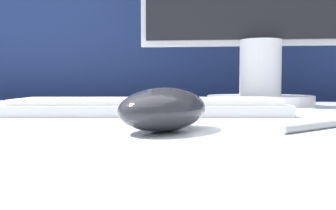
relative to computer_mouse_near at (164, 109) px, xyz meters
name	(u,v)px	position (x,y,z in m)	size (l,w,h in m)	color
partition_panel	(173,140)	(-0.06, 0.74, -0.14)	(5.00, 0.03, 1.21)	navy
computer_mouse_near	(164,109)	(0.00, 0.00, 0.00)	(0.11, 0.14, 0.04)	#232328
keyboard	(147,107)	(-0.05, 0.20, -0.01)	(0.41, 0.17, 0.02)	silver
pen	(321,125)	(0.16, 0.03, -0.02)	(0.10, 0.10, 0.01)	#99999E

